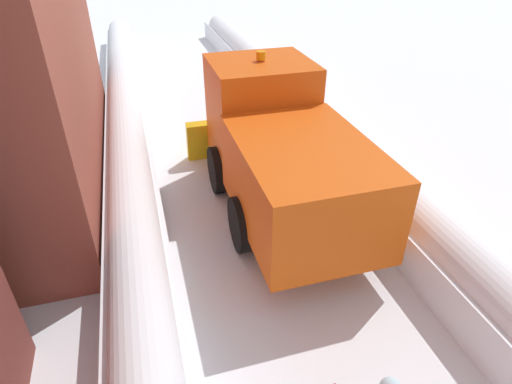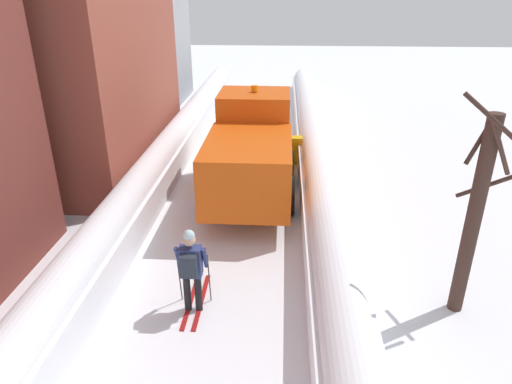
{
  "view_description": "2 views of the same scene",
  "coord_description": "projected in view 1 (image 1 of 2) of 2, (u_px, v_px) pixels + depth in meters",
  "views": [
    {
      "loc": [
        -2.15,
        3.63,
        5.45
      ],
      "look_at": [
        -0.48,
        9.37,
        1.63
      ],
      "focal_mm": 29.82,
      "sensor_mm": 36.0,
      "label": 1
    },
    {
      "loc": [
        1.44,
        -1.73,
        5.92
      ],
      "look_at": [
        0.81,
        8.67,
        1.22
      ],
      "focal_mm": 32.15,
      "sensor_mm": 36.0,
      "label": 2
    }
  ],
  "objects": [
    {
      "name": "plow_truck",
      "position": [
        280.0,
        148.0,
        8.8
      ],
      "size": [
        3.2,
        5.98,
        3.12
      ],
      "color": "#DB510F",
      "rests_on": "ground"
    },
    {
      "name": "snowbank_left",
      "position": [
        136.0,
        238.0,
        7.66
      ],
      "size": [
        1.1,
        36.0,
        1.31
      ],
      "color": "white",
      "rests_on": "ground"
    },
    {
      "name": "ground_plane",
      "position": [
        270.0,
        240.0,
        8.59
      ],
      "size": [
        80.0,
        80.0,
        0.0
      ],
      "primitive_type": "plane",
      "color": "white"
    },
    {
      "name": "snowbank_right",
      "position": [
        386.0,
        196.0,
        8.87
      ],
      "size": [
        1.1,
        36.0,
        1.27
      ],
      "color": "white",
      "rests_on": "ground"
    }
  ]
}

